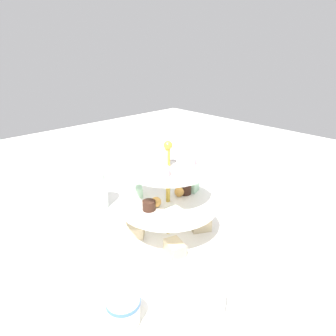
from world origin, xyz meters
TOP-DOWN VIEW (x-y plane):
  - ground_plane at (0.00, 0.00)m, footprint 2.40×2.40m
  - tiered_serving_stand at (0.00, -0.00)m, footprint 0.29×0.29m
  - water_glass_tall_right at (0.25, 0.05)m, footprint 0.07×0.07m
  - water_glass_short_left at (-0.23, 0.12)m, footprint 0.06×0.06m
  - teacup_with_saucer at (-0.14, 0.23)m, footprint 0.09×0.09m
  - butter_knife_left at (0.11, -0.29)m, footprint 0.16×0.07m
  - butter_knife_right at (0.08, 0.30)m, footprint 0.17×0.03m

SIDE VIEW (x-z plane):
  - ground_plane at x=0.00m, z-range 0.00..0.00m
  - butter_knife_left at x=0.11m, z-range 0.00..0.00m
  - butter_knife_right at x=0.08m, z-range 0.00..0.00m
  - teacup_with_saucer at x=-0.14m, z-range 0.00..0.05m
  - water_glass_short_left at x=-0.23m, z-range 0.00..0.07m
  - water_glass_tall_right at x=0.25m, z-range 0.00..0.11m
  - tiered_serving_stand at x=0.00m, z-range -0.05..0.20m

